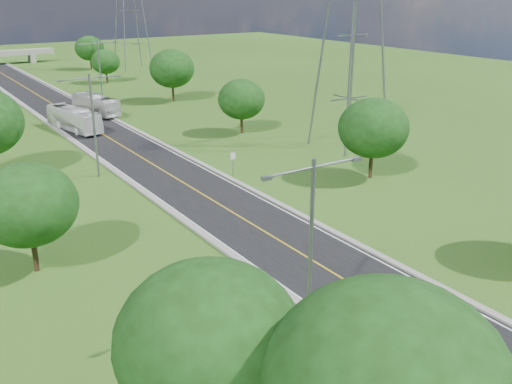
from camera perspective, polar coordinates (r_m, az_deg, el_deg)
ground at (r=73.71m, az=-14.80°, el=5.41°), size 260.00×260.00×0.00m
road at (r=79.27m, az=-16.25°, el=6.29°), size 8.00×150.00×0.06m
curb_left at (r=78.16m, az=-19.22°, el=5.84°), size 0.50×150.00×0.22m
curb_right at (r=80.56m, az=-13.38°, el=6.81°), size 0.50×150.00×0.22m
speed_limit_sign at (r=55.98m, az=-2.32°, el=3.24°), size 0.55×0.09×2.40m
streetlight_near_left at (r=28.40m, az=5.53°, el=-4.57°), size 5.90×0.25×10.00m
streetlight_mid_left at (r=56.67m, az=-15.98°, el=7.23°), size 5.90×0.25×10.00m
streetlight_far_right at (r=91.29m, az=-15.36°, el=11.88°), size 5.90×0.25×10.00m
power_tower_near at (r=65.49m, az=9.75°, el=16.47°), size 9.00×6.40×28.00m
power_tower_far at (r=132.20m, az=-12.58°, el=17.92°), size 9.00×6.40×28.00m
tree_la at (r=21.91m, az=-4.70°, el=-14.66°), size 7.14×7.14×8.30m
tree_lb at (r=38.78m, az=-21.86°, el=-1.20°), size 6.30×6.30×7.33m
tree_rb at (r=55.51m, az=11.66°, el=6.28°), size 6.72×6.72×7.82m
tree_rc at (r=71.94m, az=-1.47°, el=9.25°), size 5.88×5.88×6.84m
tree_rd at (r=93.58m, az=-8.41°, el=12.12°), size 7.14×7.14×8.30m
tree_re at (r=114.91m, az=-14.83°, el=12.49°), size 5.46×5.46×6.35m
tree_rf at (r=134.82m, az=-16.32°, el=13.64°), size 6.30×6.30×7.33m
bus_outbound at (r=86.34m, az=-15.75°, el=8.41°), size 4.05×10.54×2.86m
bus_inbound at (r=77.50m, az=-17.75°, el=6.99°), size 4.29×10.99×2.99m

